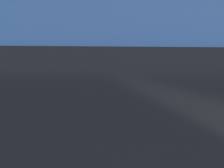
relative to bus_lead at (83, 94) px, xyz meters
The scene contains 8 objects.
bus_lead is the anchor object (origin of this frame).
bus_second_in_line 12.67m from the bus_lead, 90.00° to the left, with size 2.58×10.74×3.21m.
bus_middle 25.09m from the bus_lead, 90.00° to the left, with size 2.58×11.32×3.21m.
bus_fourth_in_line 37.53m from the bus_lead, 90.00° to the left, with size 2.58×10.70×3.21m.
bus_rear 50.01m from the bus_lead, 90.00° to the left, with size 2.58×11.15×3.21m.
white_suv 5.57m from the bus_lead, 48.05° to the left, with size 1.86×5.04×1.90m.
streetlamp_mid 14.62m from the bus_lead, 67.47° to the left, with size 6.14×0.28×8.93m.
roadside_tree 11.21m from the bus_lead, 45.02° to the left, with size 3.32×3.32×5.44m.
Camera 1 is at (-0.82, 4.41, 2.51)m, focal length 34.89 mm.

